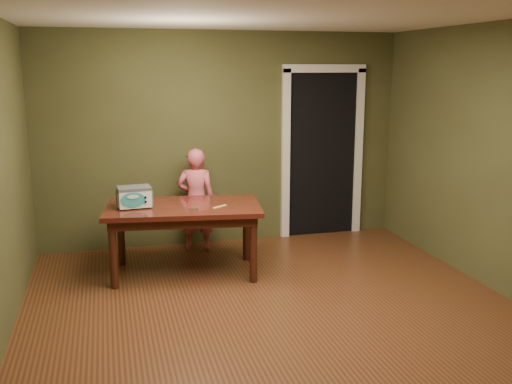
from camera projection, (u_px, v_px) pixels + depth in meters
floor at (283, 323)px, 4.93m from camera, size 5.00×5.00×0.00m
room_shell at (285, 126)px, 4.57m from camera, size 4.52×5.02×2.61m
doorway at (314, 152)px, 7.66m from camera, size 1.10×0.66×2.25m
dining_table at (184, 214)px, 6.00m from camera, size 1.71×1.11×0.75m
toy_oven at (134, 196)px, 5.86m from camera, size 0.37×0.26×0.22m
baking_pan at (193, 208)px, 5.80m from camera, size 0.10×0.10×0.02m
spatula at (220, 207)px, 5.91m from camera, size 0.16×0.12×0.01m
child at (196, 200)px, 6.78m from camera, size 0.51×0.40×1.24m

